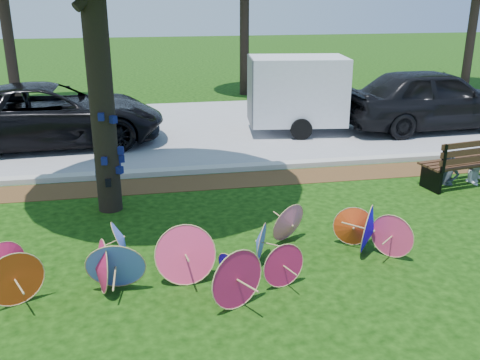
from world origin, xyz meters
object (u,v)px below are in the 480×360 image
(dark_pickup, at_px, (433,99))
(person_left, at_px, (450,154))
(person_right, at_px, (479,158))
(park_bench, at_px, (465,161))
(cargo_trailer, at_px, (297,90))
(black_van, at_px, (50,115))
(parasol_pile, at_px, (215,252))

(dark_pickup, xyz_separation_m, person_left, (-2.15, -4.55, -0.25))
(person_right, bearing_deg, park_bench, -171.15)
(park_bench, bearing_deg, person_left, 162.02)
(cargo_trailer, relative_size, person_right, 2.44)
(cargo_trailer, xyz_separation_m, person_right, (2.58, -4.94, -0.69))
(black_van, height_order, person_left, black_van)
(dark_pickup, bearing_deg, cargo_trailer, 82.18)
(parasol_pile, bearing_deg, person_left, 28.65)
(parasol_pile, xyz_separation_m, person_right, (6.10, 2.95, 0.18))
(parasol_pile, bearing_deg, person_right, 25.81)
(black_van, relative_size, park_bench, 2.95)
(dark_pickup, distance_m, park_bench, 4.96)
(dark_pickup, distance_m, cargo_trailer, 4.07)
(black_van, bearing_deg, park_bench, -121.58)
(person_right, bearing_deg, parasol_pile, -153.48)
(parasol_pile, xyz_separation_m, cargo_trailer, (3.51, 7.88, 0.86))
(person_left, bearing_deg, parasol_pile, -126.74)
(parasol_pile, xyz_separation_m, dark_pickup, (7.55, 7.50, 0.54))
(dark_pickup, bearing_deg, parasol_pile, 132.45)
(dark_pickup, bearing_deg, person_left, 152.34)
(parasol_pile, distance_m, park_bench, 6.44)
(black_van, relative_size, dark_pickup, 1.10)
(cargo_trailer, relative_size, person_left, 2.00)
(cargo_trailer, relative_size, park_bench, 1.34)
(park_bench, relative_size, person_right, 1.83)
(person_left, xyz_separation_m, person_right, (0.70, 0.00, -0.12))
(parasol_pile, distance_m, dark_pickup, 10.65)
(cargo_trailer, distance_m, person_left, 5.31)
(cargo_trailer, bearing_deg, black_van, -172.14)
(black_van, bearing_deg, dark_pickup, -94.67)
(dark_pickup, xyz_separation_m, park_bench, (-1.80, -4.60, -0.39))
(park_bench, bearing_deg, cargo_trailer, 104.29)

